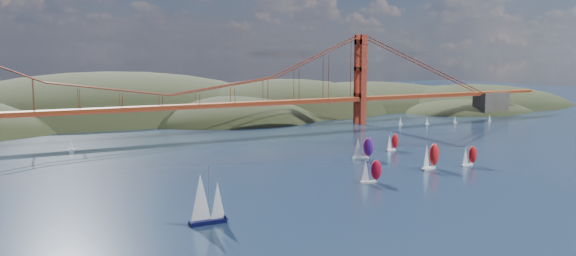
# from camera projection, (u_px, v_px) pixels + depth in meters

# --- Properties ---
(ground) EXTENTS (1200.00, 1200.00, 0.00)m
(ground) POSITION_uv_depth(u_px,v_px,m) (380.00, 233.00, 136.91)
(ground) COLOR black
(ground) RESTS_ON ground
(headlands) EXTENTS (725.00, 225.00, 96.00)m
(headlands) POSITION_uv_depth(u_px,v_px,m) (194.00, 132.00, 403.37)
(headlands) COLOR black
(headlands) RESTS_ON ground
(bridge) EXTENTS (552.00, 12.00, 55.00)m
(bridge) POSITION_uv_depth(u_px,v_px,m) (166.00, 76.00, 289.73)
(bridge) COLOR maroon
(bridge) RESTS_ON ground
(sloop_navy) EXTENTS (9.48, 5.31, 14.84)m
(sloop_navy) POSITION_uv_depth(u_px,v_px,m) (206.00, 199.00, 142.86)
(sloop_navy) COLOR black
(sloop_navy) RESTS_ON ground
(racer_0) EXTENTS (7.85, 3.93, 8.83)m
(racer_0) POSITION_uv_depth(u_px,v_px,m) (371.00, 171.00, 189.24)
(racer_0) COLOR silver
(racer_0) RESTS_ON ground
(racer_1) EXTENTS (9.79, 5.47, 10.98)m
(racer_1) POSITION_uv_depth(u_px,v_px,m) (430.00, 156.00, 211.56)
(racer_1) COLOR silver
(racer_1) RESTS_ON ground
(racer_2) EXTENTS (7.55, 3.09, 8.67)m
(racer_2) POSITION_uv_depth(u_px,v_px,m) (469.00, 155.00, 218.29)
(racer_2) COLOR white
(racer_2) RESTS_ON ground
(racer_3) EXTENTS (7.65, 4.22, 8.57)m
(racer_3) POSITION_uv_depth(u_px,v_px,m) (392.00, 142.00, 252.49)
(racer_3) COLOR white
(racer_3) RESTS_ON ground
(racer_rwb) EXTENTS (9.02, 6.03, 10.09)m
(racer_rwb) POSITION_uv_depth(u_px,v_px,m) (363.00, 147.00, 232.70)
(racer_rwb) COLOR silver
(racer_rwb) RESTS_ON ground
(distant_boat_3) EXTENTS (3.00, 2.00, 4.70)m
(distant_boat_3) POSITION_uv_depth(u_px,v_px,m) (71.00, 145.00, 253.88)
(distant_boat_3) COLOR silver
(distant_boat_3) RESTS_ON ground
(distant_boat_4) EXTENTS (3.00, 2.00, 4.70)m
(distant_boat_4) POSITION_uv_depth(u_px,v_px,m) (400.00, 121.00, 344.52)
(distant_boat_4) COLOR silver
(distant_boat_4) RESTS_ON ground
(distant_boat_5) EXTENTS (3.00, 2.00, 4.70)m
(distant_boat_5) POSITION_uv_depth(u_px,v_px,m) (427.00, 121.00, 345.78)
(distant_boat_5) COLOR silver
(distant_boat_5) RESTS_ON ground
(distant_boat_6) EXTENTS (3.00, 2.00, 4.70)m
(distant_boat_6) POSITION_uv_depth(u_px,v_px,m) (455.00, 119.00, 354.10)
(distant_boat_6) COLOR silver
(distant_boat_6) RESTS_ON ground
(distant_boat_7) EXTENTS (3.00, 2.00, 4.70)m
(distant_boat_7) POSITION_uv_depth(u_px,v_px,m) (490.00, 118.00, 360.86)
(distant_boat_7) COLOR silver
(distant_boat_7) RESTS_ON ground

